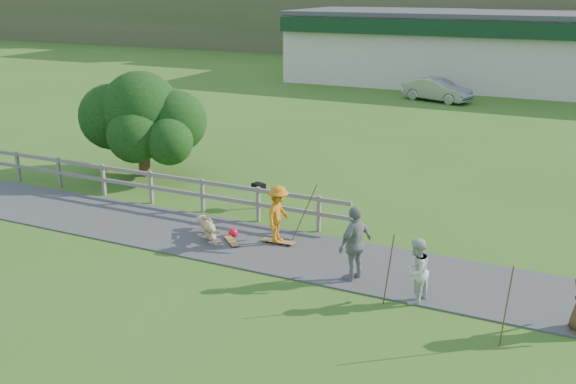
% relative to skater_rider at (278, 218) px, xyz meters
% --- Properties ---
extents(ground, '(260.00, 260.00, 0.00)m').
position_rel_skater_rider_xyz_m(ground, '(-1.38, -1.88, -0.81)').
color(ground, '#39621C').
rests_on(ground, ground).
extents(path, '(34.00, 3.00, 0.04)m').
position_rel_skater_rider_xyz_m(path, '(-1.38, -0.38, -0.79)').
color(path, '#3D3D40').
rests_on(path, ground).
extents(fence, '(15.05, 0.10, 1.10)m').
position_rel_skater_rider_xyz_m(fence, '(-5.99, 1.42, -0.09)').
color(fence, slate).
rests_on(fence, ground).
extents(strip_mall, '(32.50, 10.75, 5.10)m').
position_rel_skater_rider_xyz_m(strip_mall, '(2.62, 33.06, 1.77)').
color(strip_mall, beige).
rests_on(strip_mall, ground).
extents(skater_rider, '(0.64, 1.07, 1.62)m').
position_rel_skater_rider_xyz_m(skater_rider, '(0.00, 0.00, 0.00)').
color(skater_rider, '#C47212').
rests_on(skater_rider, ground).
extents(skater_fallen, '(1.48, 1.51, 0.62)m').
position_rel_skater_rider_xyz_m(skater_fallen, '(-2.02, -0.41, -0.50)').
color(skater_fallen, tan).
rests_on(skater_fallen, ground).
extents(spectator_a, '(0.76, 0.88, 1.55)m').
position_rel_skater_rider_xyz_m(spectator_a, '(4.30, -1.73, -0.03)').
color(spectator_a, beige).
rests_on(spectator_a, ground).
extents(spectator_b, '(0.82, 1.21, 1.91)m').
position_rel_skater_rider_xyz_m(spectator_b, '(2.66, -1.22, 0.15)').
color(spectator_b, gray).
rests_on(spectator_b, ground).
extents(car_silver, '(4.54, 2.71, 1.41)m').
position_rel_skater_rider_xyz_m(car_silver, '(-1.26, 24.90, -0.10)').
color(car_silver, '#97989E').
rests_on(car_silver, ground).
extents(tree, '(4.72, 4.72, 3.61)m').
position_rel_skater_rider_xyz_m(tree, '(-7.61, 3.99, 0.99)').
color(tree, black).
rests_on(tree, ground).
extents(bbq, '(0.46, 0.40, 0.84)m').
position_rel_skater_rider_xyz_m(bbq, '(-1.92, 2.48, -0.39)').
color(bbq, black).
rests_on(bbq, ground).
extents(longboard_rider, '(0.95, 0.29, 0.10)m').
position_rel_skater_rider_xyz_m(longboard_rider, '(0.00, 0.00, -0.76)').
color(longboard_rider, olive).
rests_on(longboard_rider, ground).
extents(longboard_fallen, '(0.75, 0.72, 0.09)m').
position_rel_skater_rider_xyz_m(longboard_fallen, '(-1.22, -0.51, -0.76)').
color(longboard_fallen, olive).
rests_on(longboard_fallen, ground).
extents(helmet, '(0.28, 0.28, 0.28)m').
position_rel_skater_rider_xyz_m(helmet, '(-1.42, -0.06, -0.67)').
color(helmet, red).
rests_on(helmet, ground).
extents(pole_rider, '(0.03, 0.03, 1.93)m').
position_rel_skater_rider_xyz_m(pole_rider, '(0.60, 0.40, 0.15)').
color(pole_rider, '#523921').
rests_on(pole_rider, ground).
extents(pole_spec_left, '(0.03, 0.03, 1.74)m').
position_rel_skater_rider_xyz_m(pole_spec_left, '(3.78, -2.11, 0.06)').
color(pole_spec_left, '#523921').
rests_on(pole_spec_left, ground).
extents(pole_spec_right, '(0.03, 0.03, 1.79)m').
position_rel_skater_rider_xyz_m(pole_spec_right, '(6.39, -2.83, 0.08)').
color(pole_spec_right, '#523921').
rests_on(pole_spec_right, ground).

